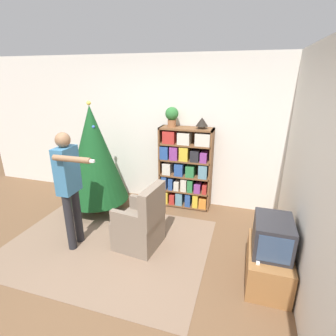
% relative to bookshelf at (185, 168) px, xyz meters
% --- Properties ---
extents(ground_plane, '(14.00, 14.00, 0.00)m').
position_rel_bookshelf_xyz_m(ground_plane, '(-0.41, -1.90, -0.72)').
color(ground_plane, brown).
extents(wall_back, '(8.00, 0.10, 2.60)m').
position_rel_bookshelf_xyz_m(wall_back, '(-0.41, 0.24, 0.58)').
color(wall_back, silver).
rests_on(wall_back, ground_plane).
extents(wall_right, '(0.10, 8.00, 2.60)m').
position_rel_bookshelf_xyz_m(wall_right, '(1.66, -1.90, 0.58)').
color(wall_right, silver).
rests_on(wall_right, ground_plane).
extents(area_rug, '(2.77, 2.07, 0.01)m').
position_rel_bookshelf_xyz_m(area_rug, '(-0.75, -1.47, -0.71)').
color(area_rug, '#7F6651').
rests_on(area_rug, ground_plane).
extents(bookshelf, '(0.91, 0.32, 1.43)m').
position_rel_bookshelf_xyz_m(bookshelf, '(0.00, 0.00, 0.00)').
color(bookshelf, brown).
rests_on(bookshelf, ground_plane).
extents(tv_stand, '(0.46, 0.79, 0.41)m').
position_rel_bookshelf_xyz_m(tv_stand, '(1.35, -1.53, -0.51)').
color(tv_stand, '#996638').
rests_on(tv_stand, ground_plane).
extents(television, '(0.40, 0.53, 0.38)m').
position_rel_bookshelf_xyz_m(television, '(1.35, -1.54, -0.11)').
color(television, '#28282D').
rests_on(television, tv_stand).
extents(game_remote, '(0.04, 0.12, 0.02)m').
position_rel_bookshelf_xyz_m(game_remote, '(1.22, -1.77, -0.29)').
color(game_remote, white).
rests_on(game_remote, tv_stand).
extents(christmas_tree, '(1.06, 1.06, 1.88)m').
position_rel_bookshelf_xyz_m(christmas_tree, '(-1.41, -0.59, 0.29)').
color(christmas_tree, '#4C3323').
rests_on(christmas_tree, ground_plane).
extents(armchair, '(0.63, 0.62, 0.92)m').
position_rel_bookshelf_xyz_m(armchair, '(-0.29, -1.35, -0.40)').
color(armchair, '#7A6B5B').
rests_on(armchair, ground_plane).
extents(standing_person, '(0.63, 0.47, 1.60)m').
position_rel_bookshelf_xyz_m(standing_person, '(-1.16, -1.59, 0.23)').
color(standing_person, '#232328').
rests_on(standing_person, ground_plane).
extents(potted_plant, '(0.22, 0.22, 0.33)m').
position_rel_bookshelf_xyz_m(potted_plant, '(-0.25, 0.01, 0.90)').
color(potted_plant, '#935B38').
rests_on(potted_plant, bookshelf).
extents(table_lamp, '(0.20, 0.20, 0.18)m').
position_rel_bookshelf_xyz_m(table_lamp, '(0.26, 0.01, 0.82)').
color(table_lamp, '#473828').
rests_on(table_lamp, bookshelf).
extents(book_pile_near_tree, '(0.22, 0.19, 0.09)m').
position_rel_bookshelf_xyz_m(book_pile_near_tree, '(-0.87, -0.86, -0.68)').
color(book_pile_near_tree, '#5B899E').
rests_on(book_pile_near_tree, ground_plane).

